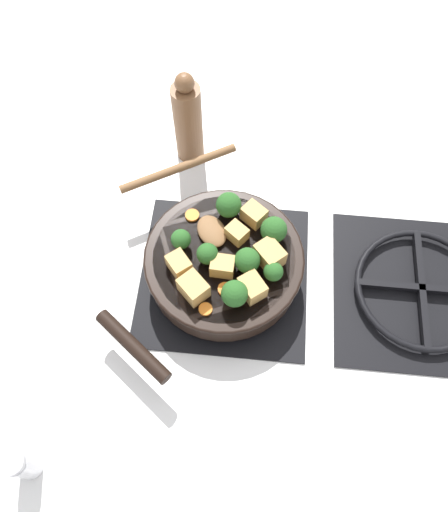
# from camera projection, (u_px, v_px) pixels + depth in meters

# --- Properties ---
(ground_plane) EXTENTS (2.40, 2.40, 0.00)m
(ground_plane) POSITION_uv_depth(u_px,v_px,m) (224.00, 276.00, 0.94)
(ground_plane) COLOR white
(front_burner_grate) EXTENTS (0.31, 0.31, 0.03)m
(front_burner_grate) POSITION_uv_depth(u_px,v_px,m) (224.00, 273.00, 0.93)
(front_burner_grate) COLOR black
(front_burner_grate) RESTS_ON ground_plane
(rear_burner_grate) EXTENTS (0.31, 0.31, 0.03)m
(rear_burner_grate) POSITION_uv_depth(u_px,v_px,m) (420.00, 290.00, 0.91)
(rear_burner_grate) COLOR black
(rear_burner_grate) RESTS_ON ground_plane
(skillet_pan) EXTENTS (0.37, 0.34, 0.05)m
(skillet_pan) POSITION_uv_depth(u_px,v_px,m) (223.00, 263.00, 0.89)
(skillet_pan) COLOR black
(skillet_pan) RESTS_ON front_burner_grate
(wooden_spoon) EXTENTS (0.24, 0.22, 0.02)m
(wooden_spoon) POSITION_uv_depth(u_px,v_px,m) (192.00, 194.00, 0.92)
(wooden_spoon) COLOR brown
(wooden_spoon) RESTS_ON skillet_pan
(tofu_cube_center_large) EXTENTS (0.05, 0.05, 0.03)m
(tofu_cube_center_large) POSITION_uv_depth(u_px,v_px,m) (254.00, 215.00, 0.89)
(tofu_cube_center_large) COLOR tan
(tofu_cube_center_large) RESTS_ON skillet_pan
(tofu_cube_near_handle) EXTENTS (0.05, 0.05, 0.03)m
(tofu_cube_near_handle) POSITION_uv_depth(u_px,v_px,m) (179.00, 264.00, 0.84)
(tofu_cube_near_handle) COLOR tan
(tofu_cube_near_handle) RESTS_ON skillet_pan
(tofu_cube_east_chunk) EXTENTS (0.03, 0.04, 0.03)m
(tofu_cube_east_chunk) POSITION_uv_depth(u_px,v_px,m) (225.00, 266.00, 0.84)
(tofu_cube_east_chunk) COLOR tan
(tofu_cube_east_chunk) RESTS_ON skillet_pan
(tofu_cube_west_chunk) EXTENTS (0.06, 0.06, 0.04)m
(tofu_cube_west_chunk) POSITION_uv_depth(u_px,v_px,m) (193.00, 288.00, 0.82)
(tofu_cube_west_chunk) COLOR tan
(tofu_cube_west_chunk) RESTS_ON skillet_pan
(tofu_cube_back_piece) EXTENTS (0.06, 0.06, 0.04)m
(tofu_cube_back_piece) POSITION_uv_depth(u_px,v_px,m) (269.00, 255.00, 0.84)
(tofu_cube_back_piece) COLOR tan
(tofu_cube_back_piece) RESTS_ON skillet_pan
(tofu_cube_front_piece) EXTENTS (0.04, 0.05, 0.03)m
(tofu_cube_front_piece) POSITION_uv_depth(u_px,v_px,m) (237.00, 233.00, 0.87)
(tofu_cube_front_piece) COLOR tan
(tofu_cube_front_piece) RESTS_ON skillet_pan
(tofu_cube_mid_small) EXTENTS (0.05, 0.05, 0.03)m
(tofu_cube_mid_small) POSITION_uv_depth(u_px,v_px,m) (252.00, 287.00, 0.82)
(tofu_cube_mid_small) COLOR tan
(tofu_cube_mid_small) RESTS_ON skillet_pan
(broccoli_floret_near_spoon) EXTENTS (0.05, 0.05, 0.05)m
(broccoli_floret_near_spoon) POSITION_uv_depth(u_px,v_px,m) (274.00, 230.00, 0.86)
(broccoli_floret_near_spoon) COLOR #709956
(broccoli_floret_near_spoon) RESTS_ON skillet_pan
(broccoli_floret_center_top) EXTENTS (0.04, 0.04, 0.04)m
(broccoli_floret_center_top) POSITION_uv_depth(u_px,v_px,m) (207.00, 254.00, 0.84)
(broccoli_floret_center_top) COLOR #709956
(broccoli_floret_center_top) RESTS_ON skillet_pan
(broccoli_floret_east_rim) EXTENTS (0.04, 0.04, 0.05)m
(broccoli_floret_east_rim) POSITION_uv_depth(u_px,v_px,m) (235.00, 294.00, 0.80)
(broccoli_floret_east_rim) COLOR #709956
(broccoli_floret_east_rim) RESTS_ON skillet_pan
(broccoli_floret_west_rim) EXTENTS (0.03, 0.03, 0.04)m
(broccoli_floret_west_rim) POSITION_uv_depth(u_px,v_px,m) (181.00, 239.00, 0.85)
(broccoli_floret_west_rim) COLOR #709956
(broccoli_floret_west_rim) RESTS_ON skillet_pan
(broccoli_floret_north_edge) EXTENTS (0.04, 0.04, 0.05)m
(broccoli_floret_north_edge) POSITION_uv_depth(u_px,v_px,m) (247.00, 260.00, 0.83)
(broccoli_floret_north_edge) COLOR #709956
(broccoli_floret_north_edge) RESTS_ON skillet_pan
(broccoli_floret_south_cluster) EXTENTS (0.03, 0.03, 0.04)m
(broccoli_floret_south_cluster) POSITION_uv_depth(u_px,v_px,m) (273.00, 272.00, 0.83)
(broccoli_floret_south_cluster) COLOR #709956
(broccoli_floret_south_cluster) RESTS_ON skillet_pan
(broccoli_floret_mid_floret) EXTENTS (0.05, 0.05, 0.05)m
(broccoli_floret_mid_floret) POSITION_uv_depth(u_px,v_px,m) (228.00, 205.00, 0.88)
(broccoli_floret_mid_floret) COLOR #709956
(broccoli_floret_mid_floret) RESTS_ON skillet_pan
(carrot_slice_orange_thin) EXTENTS (0.03, 0.03, 0.01)m
(carrot_slice_orange_thin) POSITION_uv_depth(u_px,v_px,m) (192.00, 215.00, 0.90)
(carrot_slice_orange_thin) COLOR orange
(carrot_slice_orange_thin) RESTS_ON skillet_pan
(carrot_slice_near_center) EXTENTS (0.02, 0.02, 0.01)m
(carrot_slice_near_center) POSITION_uv_depth(u_px,v_px,m) (206.00, 309.00, 0.82)
(carrot_slice_near_center) COLOR orange
(carrot_slice_near_center) RESTS_ON skillet_pan
(carrot_slice_edge_slice) EXTENTS (0.02, 0.02, 0.01)m
(carrot_slice_edge_slice) POSITION_uv_depth(u_px,v_px,m) (225.00, 289.00, 0.83)
(carrot_slice_edge_slice) COLOR orange
(carrot_slice_edge_slice) RESTS_ON skillet_pan
(pepper_mill) EXTENTS (0.06, 0.06, 0.21)m
(pepper_mill) POSITION_uv_depth(u_px,v_px,m) (188.00, 121.00, 0.98)
(pepper_mill) COLOR brown
(pepper_mill) RESTS_ON ground_plane
(salt_shaker) EXTENTS (0.04, 0.04, 0.09)m
(salt_shaker) POSITION_uv_depth(u_px,v_px,m) (23.00, 465.00, 0.75)
(salt_shaker) COLOR white
(salt_shaker) RESTS_ON ground_plane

